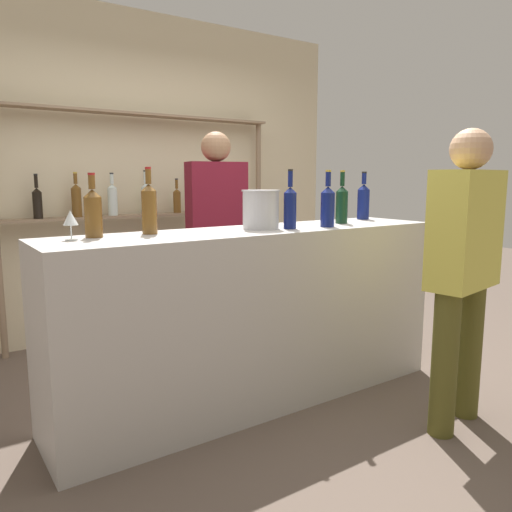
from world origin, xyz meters
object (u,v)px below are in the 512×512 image
at_px(counter_bottle_3, 363,201).
at_px(customer_right, 464,259).
at_px(counter_bottle_1, 290,206).
at_px(counter_bottle_4, 149,208).
at_px(counter_bottle_0, 93,212).
at_px(ice_bucket, 261,209).
at_px(server_behind_counter, 217,225).
at_px(counter_bottle_5, 342,203).
at_px(counter_bottle_2, 328,205).
at_px(wine_glass, 70,219).

distance_m(counter_bottle_3, customer_right, 1.14).
relative_size(counter_bottle_1, counter_bottle_4, 0.98).
xyz_separation_m(counter_bottle_0, ice_bucket, (0.96, -0.13, -0.01)).
bearing_deg(server_behind_counter, counter_bottle_0, -46.89).
distance_m(counter_bottle_5, customer_right, 0.94).
distance_m(counter_bottle_0, customer_right, 1.98).
distance_m(counter_bottle_2, server_behind_counter, 1.08).
height_order(counter_bottle_0, server_behind_counter, server_behind_counter).
height_order(counter_bottle_1, customer_right, customer_right).
distance_m(counter_bottle_5, ice_bucket, 0.67).
height_order(wine_glass, ice_bucket, ice_bucket).
height_order(counter_bottle_3, server_behind_counter, server_behind_counter).
relative_size(counter_bottle_5, customer_right, 0.22).
height_order(counter_bottle_2, counter_bottle_3, counter_bottle_2).
distance_m(counter_bottle_3, server_behind_counter, 1.13).
bearing_deg(counter_bottle_0, counter_bottle_5, -4.70).
height_order(counter_bottle_1, counter_bottle_4, counter_bottle_4).
distance_m(counter_bottle_3, counter_bottle_5, 0.40).
xyz_separation_m(counter_bottle_4, counter_bottle_5, (1.32, -0.12, -0.01)).
xyz_separation_m(counter_bottle_4, wine_glass, (-0.43, -0.04, -0.04)).
bearing_deg(customer_right, counter_bottle_1, 24.77).
bearing_deg(counter_bottle_2, counter_bottle_1, 172.14).
bearing_deg(counter_bottle_0, wine_glass, -158.09).
bearing_deg(server_behind_counter, counter_bottle_4, -38.34).
relative_size(counter_bottle_3, ice_bucket, 1.50).
xyz_separation_m(counter_bottle_2, ice_bucket, (-0.42, 0.13, -0.02)).
xyz_separation_m(counter_bottle_2, counter_bottle_5, (0.25, 0.13, -0.00)).
relative_size(counter_bottle_0, counter_bottle_2, 0.94).
height_order(counter_bottle_3, ice_bucket, counter_bottle_3).
height_order(counter_bottle_3, customer_right, customer_right).
distance_m(counter_bottle_0, counter_bottle_2, 1.40).
xyz_separation_m(counter_bottle_4, server_behind_counter, (0.87, 0.79, -0.20)).
bearing_deg(customer_right, counter_bottle_5, -7.27).
xyz_separation_m(counter_bottle_1, customer_right, (0.56, -0.81, -0.26)).
bearing_deg(counter_bottle_2, counter_bottle_3, 24.73).
bearing_deg(counter_bottle_4, customer_right, -36.98).
relative_size(counter_bottle_2, customer_right, 0.22).
xyz_separation_m(wine_glass, ice_bucket, (1.09, -0.08, 0.01)).
height_order(counter_bottle_3, counter_bottle_5, counter_bottle_5).
height_order(customer_right, server_behind_counter, server_behind_counter).
relative_size(counter_bottle_0, counter_bottle_4, 0.91).
relative_size(counter_bottle_1, server_behind_counter, 0.21).
distance_m(wine_glass, ice_bucket, 1.09).
distance_m(counter_bottle_1, counter_bottle_2, 0.27).
bearing_deg(counter_bottle_0, counter_bottle_2, -10.86).
bearing_deg(server_behind_counter, customer_right, 24.80).
xyz_separation_m(counter_bottle_1, counter_bottle_3, (0.88, 0.25, 0.00)).
distance_m(counter_bottle_4, customer_right, 1.73).
height_order(counter_bottle_0, counter_bottle_5, counter_bottle_5).
xyz_separation_m(wine_glass, server_behind_counter, (1.30, 0.83, -0.16)).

